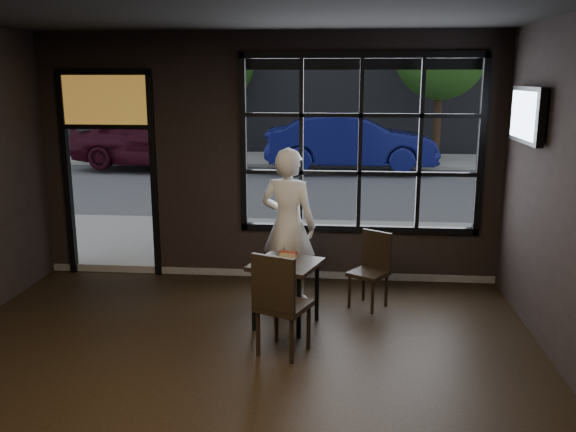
# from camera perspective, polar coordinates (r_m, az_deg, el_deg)

# --- Properties ---
(floor) EXTENTS (6.00, 7.00, 0.02)m
(floor) POSITION_cam_1_polar(r_m,az_deg,el_deg) (5.13, -7.08, -18.33)
(floor) COLOR black
(floor) RESTS_ON ground
(window_frame) EXTENTS (3.06, 0.12, 2.28)m
(window_frame) POSITION_cam_1_polar(r_m,az_deg,el_deg) (7.82, 6.77, 6.66)
(window_frame) COLOR black
(window_frame) RESTS_ON ground
(stained_transom) EXTENTS (1.20, 0.06, 0.70)m
(stained_transom) POSITION_cam_1_polar(r_m,az_deg,el_deg) (8.37, -16.72, 10.39)
(stained_transom) COLOR orange
(stained_transom) RESTS_ON ground
(street_asphalt) EXTENTS (60.00, 41.00, 0.04)m
(street_asphalt) POSITION_cam_1_polar(r_m,az_deg,el_deg) (28.42, 3.26, 7.55)
(street_asphalt) COLOR #545456
(street_asphalt) RESTS_ON ground
(cafe_table) EXTENTS (0.84, 0.84, 0.72)m
(cafe_table) POSITION_cam_1_polar(r_m,az_deg,el_deg) (6.61, -0.20, -7.29)
(cafe_table) COLOR black
(cafe_table) RESTS_ON floor
(chair_near) EXTENTS (0.59, 0.59, 1.04)m
(chair_near) POSITION_cam_1_polar(r_m,az_deg,el_deg) (5.93, -0.42, -8.08)
(chair_near) COLOR black
(chair_near) RESTS_ON floor
(chair_window) EXTENTS (0.53, 0.53, 0.89)m
(chair_window) POSITION_cam_1_polar(r_m,az_deg,el_deg) (7.15, 7.54, -5.12)
(chair_window) COLOR black
(chair_window) RESTS_ON floor
(man) EXTENTS (0.77, 0.61, 1.85)m
(man) POSITION_cam_1_polar(r_m,az_deg,el_deg) (7.20, 0.02, -0.89)
(man) COLOR silver
(man) RESTS_ON floor
(hotdog) EXTENTS (0.21, 0.12, 0.06)m
(hotdog) POSITION_cam_1_polar(r_m,az_deg,el_deg) (6.67, 0.02, -3.61)
(hotdog) COLOR tan
(hotdog) RESTS_ON cafe_table
(cup) EXTENTS (0.14, 0.14, 0.10)m
(cup) POSITION_cam_1_polar(r_m,az_deg,el_deg) (6.37, -1.45, -4.25)
(cup) COLOR silver
(cup) RESTS_ON cafe_table
(tv) EXTENTS (0.12, 1.02, 0.59)m
(tv) POSITION_cam_1_polar(r_m,az_deg,el_deg) (7.02, 21.50, 8.78)
(tv) COLOR black
(tv) RESTS_ON wall_right
(navy_car) EXTENTS (4.74, 1.82, 1.54)m
(navy_car) POSITION_cam_1_polar(r_m,az_deg,el_deg) (17.07, 5.88, 6.92)
(navy_car) COLOR #0E1354
(navy_car) RESTS_ON street_asphalt
(maroon_car) EXTENTS (4.93, 2.52, 1.61)m
(maroon_car) POSITION_cam_1_polar(r_m,az_deg,el_deg) (17.80, -12.37, 7.04)
(maroon_car) COLOR black
(maroon_car) RESTS_ON street_asphalt
(tree_left) EXTENTS (2.55, 2.55, 4.35)m
(tree_left) POSITION_cam_1_polar(r_m,az_deg,el_deg) (20.03, -6.91, 14.05)
(tree_left) COLOR #332114
(tree_left) RESTS_ON street_asphalt
(tree_right) EXTENTS (2.73, 2.73, 4.66)m
(tree_right) POSITION_cam_1_polar(r_m,az_deg,el_deg) (19.24, 14.12, 14.48)
(tree_right) COLOR #332114
(tree_right) RESTS_ON street_asphalt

